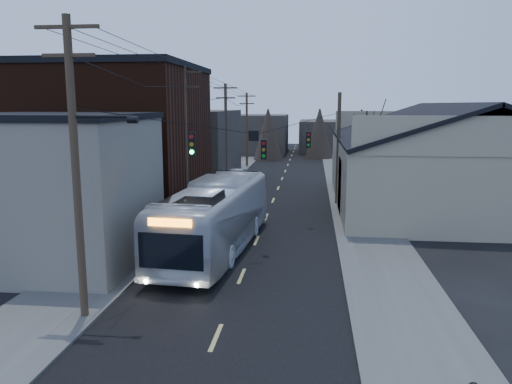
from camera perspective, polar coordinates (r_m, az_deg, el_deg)
ground at (r=15.48m, az=-6.08°, el=-19.50°), size 160.00×160.00×0.00m
road_surface at (r=43.90m, az=2.37°, el=0.01°), size 9.00×110.00×0.02m
sidewalk_left at (r=44.82m, az=-5.95°, el=0.24°), size 4.00×110.00×0.12m
sidewalk_right at (r=43.93m, az=10.86°, el=-0.09°), size 4.00×110.00×0.12m
building_clapboard at (r=25.53m, az=-21.80°, el=0.01°), size 8.00×8.00×7.00m
building_brick at (r=35.70m, az=-15.07°, el=5.46°), size 10.00×12.00×10.00m
building_left_far at (r=50.87m, az=-7.89°, el=5.26°), size 9.00×14.00×7.00m
warehouse at (r=39.72m, az=20.93°, el=2.22°), size 16.16×20.60×7.73m
building_far_left at (r=78.79m, az=-0.16°, el=6.63°), size 10.00×12.00×6.00m
building_far_right at (r=83.38m, az=9.21°, el=6.34°), size 12.00×14.00×5.00m
bare_tree at (r=33.55m, az=12.33°, el=2.90°), size 0.40×0.40×7.20m
utility_lines at (r=37.87m, az=-2.94°, el=5.96°), size 11.24×45.28×10.50m
bus at (r=26.03m, az=-4.66°, el=-2.85°), size 4.14×13.42×3.68m
parked_car at (r=48.23m, az=-2.38°, el=1.76°), size 2.08×4.49×1.43m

